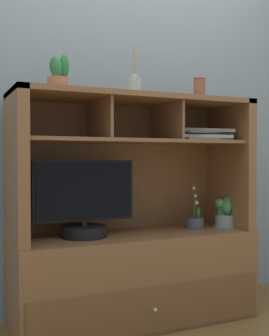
{
  "coord_description": "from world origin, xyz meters",
  "views": [
    {
      "loc": [
        -1.07,
        -2.35,
        0.97
      ],
      "look_at": [
        0.0,
        0.0,
        0.91
      ],
      "focal_mm": 46.57,
      "sensor_mm": 36.0,
      "label": 1
    }
  ],
  "objects": [
    {
      "name": "ceramic_vase",
      "position": [
        0.47,
        0.02,
        1.41
      ],
      "size": [
        0.08,
        0.08,
        0.15
      ],
      "color": "brown",
      "rests_on": "media_console"
    },
    {
      "name": "back_wall",
      "position": [
        0.0,
        0.28,
        1.4
      ],
      "size": [
        6.0,
        0.02,
        2.8
      ],
      "primitive_type": "cube",
      "color": "#85959B",
      "rests_on": "ground"
    },
    {
      "name": "tv_monitor",
      "position": [
        -0.31,
        -0.0,
        0.7
      ],
      "size": [
        0.58,
        0.26,
        0.43
      ],
      "color": "black",
      "rests_on": "media_console"
    },
    {
      "name": "potted_orchid",
      "position": [
        0.43,
        0.01,
        0.56
      ],
      "size": [
        0.13,
        0.13,
        0.27
      ],
      "color": "#514D55",
      "rests_on": "media_console"
    },
    {
      "name": "media_console",
      "position": [
        0.0,
        0.01,
        0.42
      ],
      "size": [
        1.43,
        0.54,
        1.33
      ],
      "color": "brown",
      "rests_on": "ground"
    },
    {
      "name": "potted_fern",
      "position": [
        0.64,
        -0.02,
        0.6
      ],
      "size": [
        0.15,
        0.15,
        0.19
      ],
      "color": "#909F99",
      "rests_on": "media_console"
    },
    {
      "name": "magazine_stack_left",
      "position": [
        0.44,
        -0.03,
        1.11
      ],
      "size": [
        0.39,
        0.27,
        0.07
      ],
      "color": "gray",
      "rests_on": "media_console"
    },
    {
      "name": "potted_succulent",
      "position": [
        -0.46,
        -0.02,
        1.42
      ],
      "size": [
        0.13,
        0.13,
        0.2
      ],
      "color": "#BA7044",
      "rests_on": "media_console"
    },
    {
      "name": "floor_plane",
      "position": [
        0.0,
        0.0,
        -0.01
      ],
      "size": [
        6.0,
        6.0,
        0.02
      ],
      "primitive_type": "cube",
      "color": "brown",
      "rests_on": "ground"
    },
    {
      "name": "diffuser_bottle",
      "position": [
        0.0,
        0.0,
        1.39
      ],
      "size": [
        0.08,
        0.08,
        0.3
      ],
      "color": "#B4C0AE",
      "rests_on": "media_console"
    }
  ]
}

